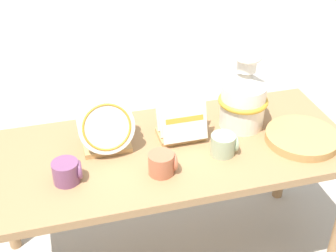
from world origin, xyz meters
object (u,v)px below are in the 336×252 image
object	(u,v)px
ceramic_vase	(243,97)
dish_rack_square_plates	(181,122)
wicker_charger_stack	(302,138)
mug_plum_glaze	(67,172)
dish_rack_round_plates	(106,129)
mug_terracotta_glaze	(162,163)
mug_sage_glaze	(224,144)

from	to	relation	value
ceramic_vase	dish_rack_square_plates	world-z (taller)	ceramic_vase
wicker_charger_stack	mug_plum_glaze	size ratio (longest dim) A/B	2.81
ceramic_vase	mug_plum_glaze	xyz separation A→B (m)	(-0.78, -0.19, -0.10)
dish_rack_round_plates	wicker_charger_stack	world-z (taller)	dish_rack_round_plates
ceramic_vase	mug_plum_glaze	world-z (taller)	ceramic_vase
dish_rack_square_plates	mug_terracotta_glaze	world-z (taller)	dish_rack_square_plates
mug_sage_glaze	mug_terracotta_glaze	distance (m)	0.28
ceramic_vase	mug_sage_glaze	distance (m)	0.25
wicker_charger_stack	mug_plum_glaze	distance (m)	0.97
ceramic_vase	dish_rack_square_plates	size ratio (longest dim) A/B	1.63
dish_rack_round_plates	mug_plum_glaze	bearing A→B (deg)	-136.89
dish_rack_square_plates	mug_plum_glaze	bearing A→B (deg)	-160.54
mug_terracotta_glaze	dish_rack_round_plates	bearing A→B (deg)	131.12
dish_rack_round_plates	dish_rack_square_plates	bearing A→B (deg)	1.91
mug_sage_glaze	dish_rack_square_plates	bearing A→B (deg)	129.45
mug_sage_glaze	mug_terracotta_glaze	size ratio (longest dim) A/B	1.00
dish_rack_round_plates	mug_plum_glaze	distance (m)	0.25
wicker_charger_stack	dish_rack_round_plates	bearing A→B (deg)	168.76
dish_rack_square_plates	mug_plum_glaze	xyz separation A→B (m)	(-0.49, -0.17, -0.03)
dish_rack_round_plates	wicker_charger_stack	bearing A→B (deg)	-11.24
dish_rack_round_plates	mug_plum_glaze	world-z (taller)	dish_rack_round_plates
wicker_charger_stack	mug_sage_glaze	size ratio (longest dim) A/B	2.81
wicker_charger_stack	mug_terracotta_glaze	bearing A→B (deg)	-175.57
dish_rack_square_plates	mug_sage_glaze	distance (m)	0.21
dish_rack_square_plates	mug_sage_glaze	world-z (taller)	dish_rack_square_plates
dish_rack_round_plates	dish_rack_square_plates	world-z (taller)	dish_rack_round_plates
dish_rack_square_plates	wicker_charger_stack	xyz separation A→B (m)	(0.48, -0.17, -0.06)
mug_sage_glaze	mug_plum_glaze	distance (m)	0.62
dish_rack_round_plates	mug_sage_glaze	xyz separation A→B (m)	(0.45, -0.15, -0.06)
mug_terracotta_glaze	mug_plum_glaze	xyz separation A→B (m)	(-0.35, 0.04, 0.00)
ceramic_vase	mug_plum_glaze	distance (m)	0.80
mug_sage_glaze	mug_terracotta_glaze	bearing A→B (deg)	-168.60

